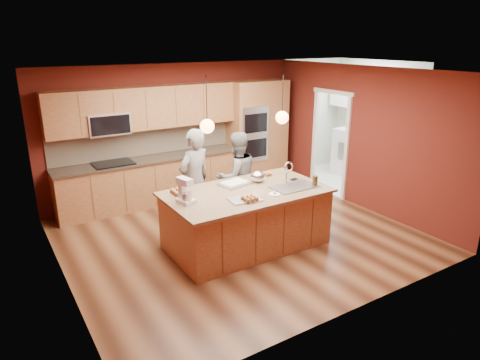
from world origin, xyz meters
TOP-DOWN VIEW (x-y plane):
  - floor at (0.00, 0.00)m, footprint 5.50×5.50m
  - ceiling at (0.00, 0.00)m, footprint 5.50×5.50m
  - wall_back at (0.00, 2.50)m, footprint 5.50×0.00m
  - wall_front at (0.00, -2.50)m, footprint 5.50×0.00m
  - wall_left at (-2.75, 0.00)m, footprint 0.00×5.00m
  - wall_right at (2.75, 0.00)m, footprint 0.00×5.00m
  - cabinet_run at (-0.68, 2.25)m, footprint 3.74×0.64m
  - oven_column at (1.85, 2.19)m, footprint 1.30×0.62m
  - doorway_trim at (2.73, 0.80)m, footprint 0.08×1.11m
  - laundry_room at (4.35, 1.20)m, footprint 2.60×2.70m
  - pendant_left at (-0.73, -0.34)m, footprint 0.20×0.20m
  - pendant_right at (0.58, -0.34)m, footprint 0.20×0.20m
  - island at (-0.06, -0.35)m, footprint 2.51×1.40m
  - person_left at (-0.49, 0.61)m, footprint 0.74×0.60m
  - person_right at (0.34, 0.61)m, footprint 0.81×0.64m
  - stand_mixer at (-1.08, -0.30)m, footprint 0.25×0.30m
  - sheet_cake at (-0.08, 0.01)m, footprint 0.52×0.43m
  - cooling_rack at (-0.30, -0.65)m, footprint 0.50×0.39m
  - mixing_bowl at (0.31, -0.08)m, footprint 0.23×0.23m
  - plate at (0.19, -0.72)m, footprint 0.17×0.17m
  - tumbler at (0.98, -0.72)m, footprint 0.08×0.08m
  - phone at (0.90, -0.29)m, footprint 0.16×0.11m
  - cupcakes_left at (-1.00, 0.09)m, footprint 0.25×0.25m
  - cupcakes_rack at (-0.28, -0.74)m, footprint 0.22×0.22m
  - cupcakes_right at (0.65, 0.11)m, footprint 0.14×0.14m
  - washer at (4.18, 0.92)m, footprint 0.73×0.75m
  - dryer at (4.18, 1.53)m, footprint 0.76×0.78m

SIDE VIEW (x-z plane):
  - floor at x=0.00m, z-range 0.00..0.00m
  - washer at x=4.18m, z-range 0.00..0.94m
  - island at x=-0.06m, z-range -0.18..1.12m
  - dryer at x=4.18m, z-range 0.00..1.10m
  - person_right at x=0.34m, z-range 0.00..1.63m
  - person_left at x=-0.49m, z-range 0.00..1.78m
  - phone at x=0.90m, z-range 0.92..0.93m
  - plate at x=0.19m, z-range 0.92..0.94m
  - cooling_rack at x=-0.30m, z-range 0.92..0.94m
  - sheet_cake at x=-0.08m, z-range 0.92..0.97m
  - cupcakes_right at x=0.65m, z-range 0.92..0.99m
  - cupcakes_left at x=-1.00m, z-range 0.92..1.00m
  - cupcakes_rack at x=-0.28m, z-range 0.94..1.01m
  - cabinet_run at x=-0.68m, z-range -0.17..2.13m
  - tumbler at x=0.98m, z-range 0.92..1.09m
  - mixing_bowl at x=0.31m, z-range 0.92..1.12m
  - doorway_trim at x=2.73m, z-range -0.05..2.15m
  - stand_mixer at x=-1.08m, z-range 0.90..1.27m
  - oven_column at x=1.85m, z-range 0.00..2.30m
  - wall_back at x=0.00m, z-range -1.40..4.10m
  - wall_front at x=0.00m, z-range -1.40..4.10m
  - wall_left at x=-2.75m, z-range -1.15..3.85m
  - wall_right at x=2.75m, z-range -1.15..3.85m
  - laundry_room at x=4.35m, z-range 0.60..3.30m
  - pendant_left at x=-0.73m, z-range 1.60..2.40m
  - pendant_right at x=0.58m, z-range 1.60..2.40m
  - ceiling at x=0.00m, z-range 2.70..2.70m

